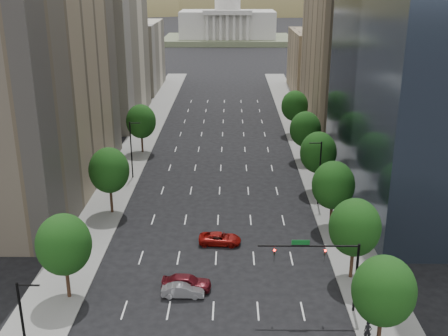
{
  "coord_description": "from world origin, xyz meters",
  "views": [
    {
      "loc": [
        1.53,
        -13.02,
        29.33
      ],
      "look_at": [
        0.8,
        47.29,
        8.0
      ],
      "focal_mm": 43.38,
      "sensor_mm": 36.0,
      "label": 1
    }
  ],
  "objects_px": {
    "car_red_far": "(220,239)",
    "traffic_signal": "(330,262)",
    "capitol": "(228,24)",
    "car_maroon": "(186,282)",
    "car_silver": "(183,290)"
  },
  "relations": [
    {
      "from": "car_maroon",
      "to": "car_silver",
      "type": "relative_size",
      "value": 1.18
    },
    {
      "from": "capitol",
      "to": "car_silver",
      "type": "relative_size",
      "value": 14.4
    },
    {
      "from": "capitol",
      "to": "car_red_far",
      "type": "relative_size",
      "value": 12.24
    },
    {
      "from": "car_silver",
      "to": "car_red_far",
      "type": "distance_m",
      "value": 11.47
    },
    {
      "from": "capitol",
      "to": "car_maroon",
      "type": "bearing_deg",
      "value": -90.73
    },
    {
      "from": "traffic_signal",
      "to": "car_silver",
      "type": "distance_m",
      "value": 14.45
    },
    {
      "from": "car_maroon",
      "to": "car_red_far",
      "type": "bearing_deg",
      "value": -15.1
    },
    {
      "from": "traffic_signal",
      "to": "car_silver",
      "type": "xyz_separation_m",
      "value": [
        -13.53,
        2.4,
        -4.49
      ]
    },
    {
      "from": "traffic_signal",
      "to": "car_red_far",
      "type": "height_order",
      "value": "traffic_signal"
    },
    {
      "from": "traffic_signal",
      "to": "car_red_far",
      "type": "xyz_separation_m",
      "value": [
        -10.16,
        13.37,
        -4.49
      ]
    },
    {
      "from": "traffic_signal",
      "to": "car_red_far",
      "type": "bearing_deg",
      "value": 127.22
    },
    {
      "from": "car_red_far",
      "to": "traffic_signal",
      "type": "bearing_deg",
      "value": -139.57
    },
    {
      "from": "car_red_far",
      "to": "capitol",
      "type": "bearing_deg",
      "value": 3.31
    },
    {
      "from": "car_maroon",
      "to": "car_red_far",
      "type": "height_order",
      "value": "car_maroon"
    },
    {
      "from": "traffic_signal",
      "to": "capitol",
      "type": "distance_m",
      "value": 219.99
    }
  ]
}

